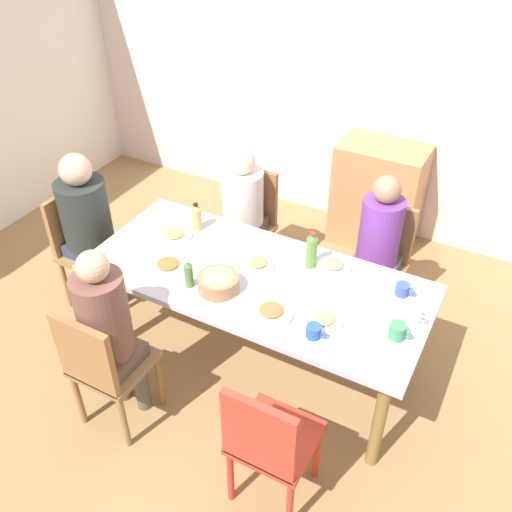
{
  "coord_description": "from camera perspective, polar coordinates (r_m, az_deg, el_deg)",
  "views": [
    {
      "loc": [
        1.24,
        -2.29,
        2.87
      ],
      "look_at": [
        0.0,
        0.0,
        0.9
      ],
      "focal_mm": 39.2,
      "sensor_mm": 36.0,
      "label": 1
    }
  ],
  "objects": [
    {
      "name": "chair_4",
      "position": [
        4.23,
        -17.19,
        1.31
      ],
      "size": [
        0.4,
        0.4,
        0.9
      ],
      "color": "olive",
      "rests_on": "ground_plane"
    },
    {
      "name": "chair_2",
      "position": [
        4.29,
        -0.81,
        3.76
      ],
      "size": [
        0.4,
        0.4,
        0.9
      ],
      "color": "olive",
      "rests_on": "ground_plane"
    },
    {
      "name": "cup_0",
      "position": [
        3.15,
        15.86,
        -5.89
      ],
      "size": [
        0.11,
        0.08,
        0.09
      ],
      "color": "white",
      "rests_on": "dining_table"
    },
    {
      "name": "plate_3",
      "position": [
        3.43,
        0.13,
        -0.79
      ],
      "size": [
        0.22,
        0.22,
        0.04
      ],
      "color": "beige",
      "rests_on": "dining_table"
    },
    {
      "name": "plate_5",
      "position": [
        3.44,
        7.94,
        -1.02
      ],
      "size": [
        0.21,
        0.21,
        0.04
      ],
      "color": "white",
      "rests_on": "dining_table"
    },
    {
      "name": "cup_1",
      "position": [
        3.04,
        14.27,
        -7.44
      ],
      "size": [
        0.13,
        0.09,
        0.09
      ],
      "color": "#3F895B",
      "rests_on": "dining_table"
    },
    {
      "name": "cup_2",
      "position": [
        3.31,
        14.76,
        -3.33
      ],
      "size": [
        0.12,
        0.08,
        0.07
      ],
      "color": "#345097",
      "rests_on": "dining_table"
    },
    {
      "name": "bottle_2",
      "position": [
        3.25,
        -6.89,
        -1.82
      ],
      "size": [
        0.05,
        0.05,
        0.19
      ],
      "color": "#4E763A",
      "rests_on": "dining_table"
    },
    {
      "name": "plate_0",
      "position": [
        3.1,
        1.55,
        -5.67
      ],
      "size": [
        0.25,
        0.25,
        0.04
      ],
      "color": "white",
      "rests_on": "dining_table"
    },
    {
      "name": "plate_4",
      "position": [
        3.46,
        -8.99,
        -0.94
      ],
      "size": [
        0.25,
        0.25,
        0.04
      ],
      "color": "silver",
      "rests_on": "dining_table"
    },
    {
      "name": "person_1",
      "position": [
        3.17,
        -14.91,
        -6.97
      ],
      "size": [
        0.3,
        0.3,
        1.24
      ],
      "color": "brown",
      "rests_on": "ground_plane"
    },
    {
      "name": "bottle_0",
      "position": [
        3.38,
        5.7,
        0.55
      ],
      "size": [
        0.07,
        0.07,
        0.25
      ],
      "color": "#558433",
      "rests_on": "dining_table"
    },
    {
      "name": "person_4",
      "position": [
        4.04,
        -16.87,
        3.69
      ],
      "size": [
        0.34,
        0.34,
        1.23
      ],
      "color": "#253543",
      "rests_on": "ground_plane"
    },
    {
      "name": "dining_table",
      "position": [
        3.41,
        -0.0,
        -3.07
      ],
      "size": [
        2.08,
        0.91,
        0.75
      ],
      "color": "silver",
      "rests_on": "ground_plane"
    },
    {
      "name": "bottle_1",
      "position": [
        3.73,
        -6.08,
        3.95
      ],
      "size": [
        0.07,
        0.07,
        0.2
      ],
      "color": "tan",
      "rests_on": "dining_table"
    },
    {
      "name": "cup_3",
      "position": [
        2.97,
        5.95,
        -7.65
      ],
      "size": [
        0.12,
        0.08,
        0.07
      ],
      "color": "#2952A0",
      "rests_on": "dining_table"
    },
    {
      "name": "plate_2",
      "position": [
        3.72,
        -8.47,
        2.15
      ],
      "size": [
        0.25,
        0.25,
        0.04
      ],
      "color": "silver",
      "rests_on": "dining_table"
    },
    {
      "name": "chair_1",
      "position": [
        3.28,
        -15.36,
        -10.61
      ],
      "size": [
        0.4,
        0.4,
        0.9
      ],
      "color": "olive",
      "rests_on": "ground_plane"
    },
    {
      "name": "person_3",
      "position": [
        3.79,
        12.33,
        1.33
      ],
      "size": [
        0.3,
        0.3,
        1.2
      ],
      "color": "brown",
      "rests_on": "ground_plane"
    },
    {
      "name": "bowl_0",
      "position": [
        3.23,
        -3.87,
        -2.63
      ],
      "size": [
        0.24,
        0.24,
        0.11
      ],
      "color": "#9B6D48",
      "rests_on": "dining_table"
    },
    {
      "name": "side_cabinet",
      "position": [
        4.82,
        12.28,
        6.05
      ],
      "size": [
        0.7,
        0.44,
        0.9
      ],
      "primitive_type": "cube",
      "color": "#B57C4F",
      "rests_on": "ground_plane"
    },
    {
      "name": "chair_0",
      "position": [
        2.86,
        1.27,
        -18.37
      ],
      "size": [
        0.4,
        0.4,
        0.9
      ],
      "color": "#B83324",
      "rests_on": "ground_plane"
    },
    {
      "name": "plate_1",
      "position": [
        3.07,
        6.94,
        -6.49
      ],
      "size": [
        0.21,
        0.21,
        0.04
      ],
      "color": "white",
      "rests_on": "dining_table"
    },
    {
      "name": "chair_3",
      "position": [
        3.98,
        12.39,
        -0.24
      ],
      "size": [
        0.4,
        0.4,
        0.9
      ],
      "color": "olive",
      "rests_on": "ground_plane"
    },
    {
      "name": "ground_plane",
      "position": [
        3.87,
        -0.0,
        -10.69
      ],
      "size": [
        6.69,
        6.69,
        0.0
      ],
      "primitive_type": "plane",
      "color": "olive"
    },
    {
      "name": "person_2",
      "position": [
        4.13,
        -1.45,
        5.15
      ],
      "size": [
        0.31,
        0.31,
        1.14
      ],
      "color": "#39463D",
      "rests_on": "ground_plane"
    },
    {
      "name": "wall_back",
      "position": [
        4.78,
        12.32,
        17.12
      ],
      "size": [
        5.82,
        0.12,
        2.6
      ],
      "primitive_type": "cube",
      "color": "silver",
      "rests_on": "ground_plane"
    }
  ]
}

